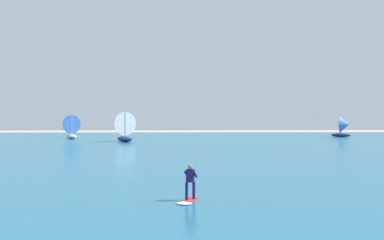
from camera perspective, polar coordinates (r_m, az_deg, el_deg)
name	(u,v)px	position (r m, az deg, el deg)	size (l,w,h in m)	color
ocean	(184,148)	(54.14, -1.02, -3.55)	(160.00, 90.00, 0.10)	#236B89
kitesurfer	(189,188)	(20.95, -0.37, -8.62)	(1.15, 2.03, 1.67)	red
sailboat_anchored_offshore	(344,126)	(83.06, 18.71, -0.77)	(3.64, 3.25, 4.05)	navy
sailboat_trailing	(70,126)	(76.57, -15.20, -0.78)	(3.58, 3.92, 4.35)	silver
sailboat_near_shore	(123,126)	(66.52, -8.75, -0.78)	(4.02, 4.41, 4.89)	navy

